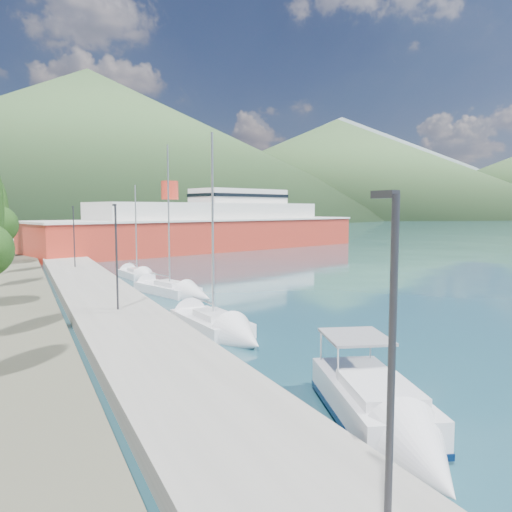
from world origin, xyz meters
TOP-DOWN VIEW (x-y plane):
  - ground at (0.00, 120.00)m, footprint 1400.00×1400.00m
  - quay at (-9.00, 26.00)m, footprint 5.00×88.00m
  - hills_far at (138.59, 618.73)m, footprint 1480.00×900.00m
  - hills_near at (98.04, 372.50)m, footprint 1010.00×520.00m
  - lamp_posts at (-9.00, 13.72)m, footprint 0.15×47.09m
  - motor_cruiser at (-4.79, -4.66)m, footprint 4.78×8.38m
  - sailboat_near at (-4.54, 7.99)m, footprint 3.14×8.20m
  - sailboat_mid at (-3.04, 20.46)m, footprint 4.78×8.81m
  - sailboat_far at (-3.72, 30.98)m, footprint 2.92×6.77m
  - ferry at (14.47, 60.21)m, footprint 57.91×27.86m

SIDE VIEW (x-z plane):
  - ground at x=0.00m, z-range 0.00..0.00m
  - sailboat_far at x=-3.72m, z-range -4.54..5.10m
  - sailboat_mid at x=-3.04m, z-range -5.85..6.44m
  - sailboat_near at x=-4.54m, z-range -5.44..6.06m
  - quay at x=-9.00m, z-range 0.00..0.80m
  - motor_cruiser at x=-4.79m, z-range -1.00..1.98m
  - ferry at x=14.47m, z-range -2.21..9.08m
  - lamp_posts at x=-9.00m, z-range 1.05..7.11m
  - hills_near at x=98.04m, z-range -8.32..106.68m
  - hills_far at x=138.59m, z-range -12.61..167.39m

